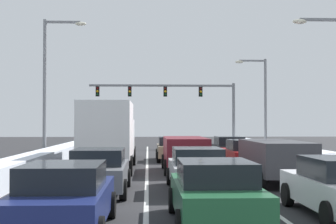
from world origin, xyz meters
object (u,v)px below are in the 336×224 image
Objects in this scene: suv_maroon_center_lane_third at (185,151)px; street_lamp_left_mid at (50,77)px; sedan_red_right_lane_third at (245,154)px; sedan_green_center_lane_nearest at (215,192)px; sedan_silver_center_lane_second at (197,169)px; sedan_gray_left_lane_second at (99,171)px; traffic_light_gantry at (179,97)px; sedan_navy_left_lane_nearest at (64,198)px; suv_charcoal_left_lane_fourth at (119,143)px; sedan_black_right_lane_fourth at (229,148)px; suv_charcoal_right_lane_second at (275,158)px; sedan_tan_center_lane_fourth at (172,149)px; street_lamp_right_far at (261,96)px; box_truck_left_lane_third at (109,133)px.

street_lamp_left_mid is at bearing 140.08° from suv_maroon_center_lane_third.
sedan_green_center_lane_nearest is (-3.46, -13.40, 0.00)m from sedan_red_right_lane_third.
sedan_gray_left_lane_second is at bearing -172.30° from sedan_silver_center_lane_second.
sedan_gray_left_lane_second is 0.32× the size of traffic_light_gantry.
sedan_navy_left_lane_nearest is 21.24m from suv_charcoal_left_lane_fourth.
suv_charcoal_left_lane_fourth reaches higher than sedan_black_right_lane_fourth.
sedan_tan_center_lane_fourth is at bearing 107.06° from suv_charcoal_right_lane_second.
suv_charcoal_right_lane_second is 1.09× the size of sedan_silver_center_lane_second.
traffic_light_gantry is (1.17, 22.29, 3.87)m from suv_maroon_center_lane_third.
street_lamp_right_far is at bearing 64.28° from sedan_gray_left_lane_second.
street_lamp_left_mid is (-4.10, 5.92, 3.32)m from box_truck_left_lane_third.
sedan_black_right_lane_fourth is 3.66m from sedan_tan_center_lane_fourth.
sedan_green_center_lane_nearest is 1.00× the size of sedan_gray_left_lane_second.
sedan_green_center_lane_nearest is 12.02m from suv_maroon_center_lane_third.
street_lamp_right_far is (11.39, 15.50, 2.75)m from box_truck_left_lane_third.
sedan_tan_center_lane_fourth is (-0.28, 6.81, -0.25)m from suv_maroon_center_lane_third.
box_truck_left_lane_third is at bearing 143.30° from suv_charcoal_right_lane_second.
suv_charcoal_right_lane_second is 8.24m from sedan_green_center_lane_nearest.
suv_charcoal_right_lane_second is at bearing -85.67° from traffic_light_gantry.
sedan_red_right_lane_third is 5.70m from sedan_black_right_lane_fourth.
sedan_silver_center_lane_second is (-3.28, -1.87, -0.25)m from suv_charcoal_right_lane_second.
sedan_red_right_lane_third is 1.00× the size of sedan_tan_center_lane_fourth.
sedan_green_center_lane_nearest is 0.58× the size of street_lamp_right_far.
suv_charcoal_right_lane_second reaches higher than sedan_red_right_lane_third.
sedan_navy_left_lane_nearest is 0.51× the size of street_lamp_left_mid.
sedan_red_right_lane_third and sedan_tan_center_lane_fourth have the same top height.
suv_maroon_center_lane_third reaches higher than sedan_gray_left_lane_second.
street_lamp_left_mid reaches higher than street_lamp_right_far.
sedan_red_right_lane_third is 10.60m from sedan_gray_left_lane_second.
sedan_gray_left_lane_second is 0.58× the size of street_lamp_right_far.
sedan_navy_left_lane_nearest is 0.32× the size of traffic_light_gantry.
sedan_silver_center_lane_second and sedan_tan_center_lane_fourth have the same top height.
box_truck_left_lane_third is at bearing -173.95° from sedan_red_right_lane_third.
suv_charcoal_right_lane_second is 1.09× the size of sedan_navy_left_lane_nearest.
street_lamp_right_far is at bearing 64.78° from sedan_black_right_lane_fourth.
sedan_black_right_lane_fourth is 1.00× the size of sedan_silver_center_lane_second.
traffic_light_gantry is (4.92, 13.71, 3.87)m from suv_charcoal_left_lane_fourth.
sedan_silver_center_lane_second is at bearing -92.49° from traffic_light_gantry.
sedan_black_right_lane_fourth is (0.16, 5.70, 0.00)m from sedan_red_right_lane_third.
sedan_silver_center_lane_second is (0.17, 5.61, 0.00)m from sedan_green_center_lane_nearest.
sedan_navy_left_lane_nearest is at bearing -77.54° from street_lamp_left_mid.
street_lamp_right_far reaches higher than suv_charcoal_left_lane_fourth.
suv_charcoal_left_lane_fourth is at bearing 90.38° from sedan_navy_left_lane_nearest.
box_truck_left_lane_third is at bearing -119.44° from sedan_tan_center_lane_fourth.
sedan_tan_center_lane_fourth is at bearing 1.80° from street_lamp_left_mid.
sedan_navy_left_lane_nearest is 20.19m from street_lamp_left_mid.
traffic_light_gantry reaches higher than sedan_green_center_lane_nearest.
sedan_red_right_lane_third is at bearing 64.10° from sedan_navy_left_lane_nearest.
sedan_silver_center_lane_second is 0.58× the size of street_lamp_right_far.
street_lamp_right_far reaches higher than box_truck_left_lane_third.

